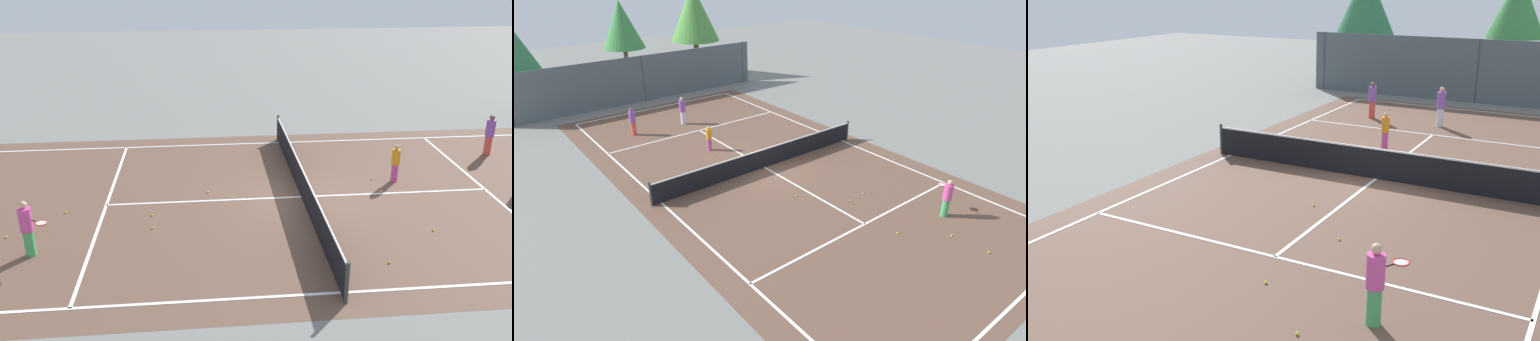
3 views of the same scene
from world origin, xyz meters
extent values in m
plane|color=slate|center=(0.00, 0.00, 0.00)|extent=(80.00, 80.00, 0.00)
cube|color=brown|center=(0.00, 0.00, 0.00)|extent=(13.00, 25.00, 0.00)
cube|color=white|center=(-5.50, 0.00, 0.01)|extent=(0.10, 24.00, 0.01)
cube|color=white|center=(5.50, 0.00, 0.01)|extent=(0.10, 24.00, 0.01)
cube|color=white|center=(0.00, -12.00, 0.01)|extent=(11.00, 0.10, 0.01)
cube|color=white|center=(0.00, 12.00, 0.01)|extent=(11.00, 0.10, 0.01)
cube|color=white|center=(0.00, -6.40, 0.01)|extent=(11.00, 0.10, 0.01)
cube|color=white|center=(0.00, 6.40, 0.01)|extent=(11.00, 0.10, 0.01)
cube|color=white|center=(0.00, 0.00, 0.01)|extent=(0.10, 12.80, 0.01)
cylinder|color=#333833|center=(-5.90, 0.00, 0.55)|extent=(0.10, 0.10, 1.10)
cylinder|color=#333833|center=(5.90, 0.00, 0.55)|extent=(0.10, 0.10, 1.10)
cube|color=black|center=(0.00, 0.00, 0.47)|extent=(11.80, 0.03, 0.95)
cube|color=white|center=(0.00, 0.00, 0.97)|extent=(11.80, 0.04, 0.05)
cube|color=#515B60|center=(0.00, 14.00, 1.60)|extent=(18.00, 0.06, 3.20)
cylinder|color=#3F4447|center=(0.00, 14.00, 1.60)|extent=(0.12, 0.12, 3.20)
cylinder|color=#3F4447|center=(8.50, 14.00, 1.60)|extent=(0.12, 0.12, 3.20)
cylinder|color=brown|center=(-7.53, 17.52, 1.30)|extent=(0.41, 0.41, 2.60)
cylinder|color=brown|center=(0.80, 18.99, 1.44)|extent=(0.33, 0.33, 2.88)
cone|color=#3D8442|center=(0.80, 18.99, 4.66)|extent=(3.19, 3.19, 3.55)
cylinder|color=brown|center=(6.72, 18.29, 1.47)|extent=(0.42, 0.42, 2.95)
cone|color=#4C8E3D|center=(6.72, 18.29, 5.17)|extent=(4.00, 4.00, 4.45)
cylinder|color=silver|center=(-0.17, 8.01, 0.40)|extent=(0.29, 0.29, 0.79)
cylinder|color=purple|center=(-0.17, 8.01, 1.14)|extent=(0.36, 0.36, 0.69)
sphere|color=tan|center=(-0.17, 8.01, 1.59)|extent=(0.21, 0.21, 0.21)
cylinder|color=#E54C3F|center=(-3.31, 8.13, 0.38)|extent=(0.28, 0.28, 0.76)
cylinder|color=purple|center=(-3.31, 8.13, 1.10)|extent=(0.35, 0.35, 0.67)
sphere|color=brown|center=(-3.31, 8.13, 1.54)|extent=(0.21, 0.21, 0.21)
cylinder|color=#3FA559|center=(2.96, -7.94, 0.37)|extent=(0.27, 0.27, 0.75)
cylinder|color=#D14799|center=(2.96, -7.94, 1.08)|extent=(0.34, 0.34, 0.66)
sphere|color=tan|center=(2.96, -7.94, 1.51)|extent=(0.20, 0.20, 0.20)
cylinder|color=black|center=(3.12, -7.67, 1.11)|extent=(0.13, 0.19, 0.03)
torus|color=red|center=(3.25, -7.45, 1.11)|extent=(0.45, 0.45, 0.03)
cylinder|color=silver|center=(3.25, -7.45, 1.11)|extent=(0.38, 0.38, 0.00)
cylinder|color=#D14799|center=(-1.01, 3.51, 0.32)|extent=(0.23, 0.23, 0.64)
cylinder|color=orange|center=(-1.01, 3.51, 0.92)|extent=(0.29, 0.29, 0.56)
sphere|color=tan|center=(-1.01, 3.51, 1.28)|extent=(0.17, 0.17, 0.17)
sphere|color=#CCE533|center=(-4.21, 10.44, 0.03)|extent=(0.07, 0.07, 0.07)
sphere|color=#CCE533|center=(-2.96, 0.28, 0.03)|extent=(0.07, 0.07, 0.07)
sphere|color=#CCE533|center=(1.91, -8.93, 0.03)|extent=(0.07, 0.07, 0.07)
sphere|color=#CCE533|center=(1.76, -4.79, 0.03)|extent=(0.07, 0.07, 0.07)
sphere|color=#CCE533|center=(-0.12, 2.77, 0.03)|extent=(0.07, 0.07, 0.07)
sphere|color=#CCE533|center=(-0.65, -3.12, 0.03)|extent=(0.07, 0.07, 0.07)
sphere|color=#CCE533|center=(4.32, 1.58, 0.03)|extent=(0.07, 0.07, 0.07)
sphere|color=#CCE533|center=(-1.21, 2.77, 0.03)|extent=(0.07, 0.07, 0.07)
sphere|color=#CCE533|center=(2.71, 3.45, 0.03)|extent=(0.07, 0.07, 0.07)
sphere|color=#CCE533|center=(0.90, -4.86, 0.03)|extent=(0.07, 0.07, 0.07)
sphere|color=#CCE533|center=(0.47, -7.58, 0.03)|extent=(0.07, 0.07, 0.07)
sphere|color=#CCE533|center=(-3.18, 10.17, 0.03)|extent=(0.07, 0.07, 0.07)
sphere|color=#CCE533|center=(4.87, 10.51, 0.03)|extent=(0.07, 0.07, 0.07)
sphere|color=#CCE533|center=(1.99, -10.29, 0.03)|extent=(0.07, 0.07, 0.07)
camera|label=1|loc=(16.35, -3.14, 7.74)|focal=38.42mm
camera|label=2|loc=(-11.54, -15.11, 9.30)|focal=30.15mm
camera|label=3|loc=(6.19, -17.09, 6.00)|focal=42.10mm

